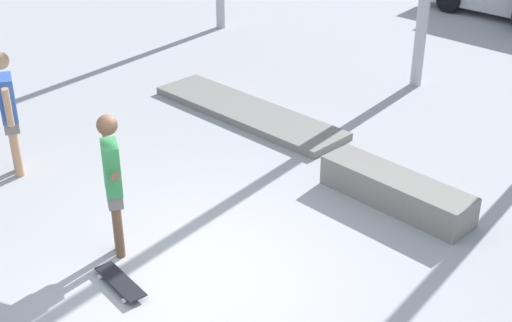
# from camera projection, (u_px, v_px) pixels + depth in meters

# --- Properties ---
(ground_plane) EXTENTS (36.00, 36.00, 0.00)m
(ground_plane) POSITION_uv_depth(u_px,v_px,m) (189.00, 281.00, 7.70)
(ground_plane) COLOR #9E9EA3
(skateboarder) EXTENTS (1.24, 0.77, 1.72)m
(skateboarder) POSITION_uv_depth(u_px,v_px,m) (112.00, 177.00, 7.71)
(skateboarder) COLOR brown
(skateboarder) RESTS_ON ground_plane
(skateboard) EXTENTS (0.79, 0.32, 0.08)m
(skateboard) POSITION_uv_depth(u_px,v_px,m) (120.00, 282.00, 7.58)
(skateboard) COLOR black
(skateboard) RESTS_ON ground_plane
(grind_box) EXTENTS (2.08, 0.63, 0.41)m
(grind_box) POSITION_uv_depth(u_px,v_px,m) (396.00, 190.00, 9.03)
(grind_box) COLOR slate
(grind_box) RESTS_ON ground_plane
(manual_pad) EXTENTS (3.60, 0.95, 0.12)m
(manual_pad) POSITION_uv_depth(u_px,v_px,m) (248.00, 112.00, 11.59)
(manual_pad) COLOR slate
(manual_pad) RESTS_ON ground_plane
(bystander) EXTENTS (0.70, 0.41, 1.74)m
(bystander) POSITION_uv_depth(u_px,v_px,m) (9.00, 109.00, 9.43)
(bystander) COLOR tan
(bystander) RESTS_ON ground_plane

